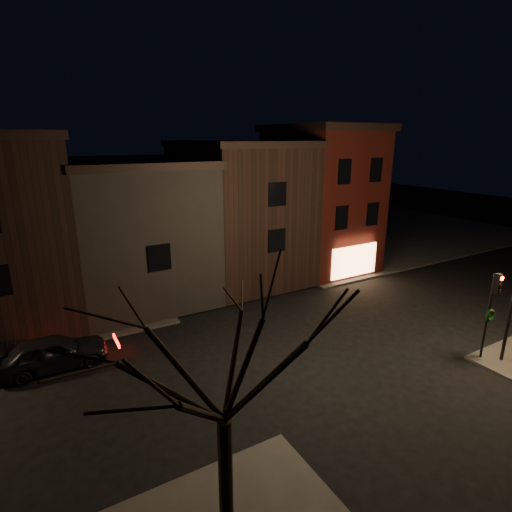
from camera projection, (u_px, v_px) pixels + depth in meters
The scene contains 8 objects.
ground at pixel (309, 339), 20.00m from camera, with size 120.00×120.00×0.00m, color black.
sidewalk_far_right at pixel (342, 225), 46.17m from camera, with size 30.00×30.00×0.12m, color #2D2B28.
corner_building at pixel (320, 197), 30.17m from camera, with size 6.50×8.50×10.50m.
row_building_a at pixel (238, 210), 28.07m from camera, with size 7.30×10.30×9.40m.
row_building_b at pixel (135, 228), 24.74m from camera, with size 7.80×10.30×8.40m.
traffic_signal at pixel (493, 303), 17.31m from camera, with size 0.58×0.38×4.05m.
bare_tree_left at pixel (222, 338), 8.81m from camera, with size 5.60×5.60×7.50m.
parked_car_a at pixel (53, 352), 17.29m from camera, with size 1.79×4.44×1.51m, color black.
Camera 1 is at (-11.31, -14.25, 9.68)m, focal length 28.00 mm.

